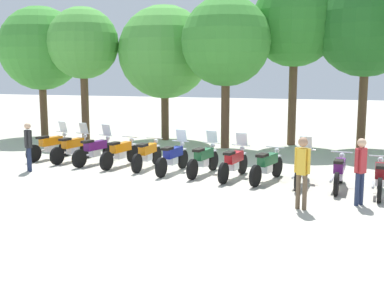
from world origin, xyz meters
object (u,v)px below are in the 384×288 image
(person_2, at_px, (360,166))
(tree_4, at_px, (295,24))
(person_1, at_px, (28,143))
(motorcycle_10, at_px, (339,171))
(motorcycle_7, at_px, (234,162))
(motorcycle_6, at_px, (204,159))
(tree_0, at_px, (41,49))
(person_0, at_px, (302,167))
(tree_1, at_px, (83,44))
(motorcycle_3, at_px, (120,152))
(motorcycle_5, at_px, (173,157))
(motorcycle_4, at_px, (147,154))
(motorcycle_0, at_px, (51,145))
(motorcycle_9, at_px, (302,168))
(motorcycle_8, at_px, (267,165))
(tree_3, at_px, (226,42))
(tree_5, at_px, (367,26))
(motorcycle_1, at_px, (73,147))
(tree_2, at_px, (164,52))
(motorcycle_11, at_px, (380,177))
(motorcycle_2, at_px, (95,150))

(person_2, relative_size, tree_4, 0.24)
(person_1, bearing_deg, motorcycle_10, -47.66)
(motorcycle_7, height_order, tree_4, tree_4)
(motorcycle_6, bearing_deg, tree_0, 68.30)
(person_0, xyz_separation_m, tree_1, (-10.54, 9.13, 3.46))
(person_0, relative_size, tree_0, 0.28)
(motorcycle_6, bearing_deg, person_0, -123.02)
(motorcycle_3, relative_size, motorcycle_5, 0.99)
(motorcycle_4, height_order, tree_4, tree_4)
(motorcycle_7, bearing_deg, motorcycle_4, 88.76)
(motorcycle_0, bearing_deg, motorcycle_5, -84.60)
(motorcycle_9, bearing_deg, motorcycle_8, 85.42)
(motorcycle_3, xyz_separation_m, person_1, (-2.59, -1.57, 0.44))
(tree_3, bearing_deg, motorcycle_6, -85.57)
(motorcycle_8, bearing_deg, tree_4, 16.45)
(person_0, bearing_deg, motorcycle_5, -108.26)
(motorcycle_5, relative_size, tree_4, 0.30)
(tree_0, height_order, tree_5, tree_5)
(motorcycle_5, height_order, motorcycle_9, same)
(motorcycle_5, distance_m, motorcycle_8, 3.16)
(motorcycle_4, bearing_deg, tree_5, -43.28)
(motorcycle_1, xyz_separation_m, tree_3, (4.79, 4.46, 3.96))
(tree_0, relative_size, tree_1, 1.03)
(tree_5, bearing_deg, motorcycle_5, -132.08)
(person_0, distance_m, person_2, 1.58)
(tree_1, distance_m, tree_4, 9.66)
(person_0, distance_m, tree_2, 12.65)
(motorcycle_3, relative_size, motorcycle_10, 0.99)
(motorcycle_0, bearing_deg, motorcycle_4, -82.28)
(motorcycle_10, distance_m, person_0, 2.60)
(motorcycle_6, height_order, tree_1, tree_1)
(motorcycle_0, xyz_separation_m, motorcycle_5, (5.20, -1.13, 0.00))
(motorcycle_3, xyz_separation_m, motorcycle_7, (4.17, -0.82, 0.01))
(person_0, bearing_deg, motorcycle_3, -101.68)
(tree_4, bearing_deg, motorcycle_1, -140.78)
(motorcycle_1, height_order, tree_4, tree_4)
(motorcycle_3, relative_size, tree_5, 0.30)
(motorcycle_11, bearing_deg, tree_1, 65.38)
(motorcycle_9, bearing_deg, motorcycle_11, -100.89)
(motorcycle_6, relative_size, motorcycle_11, 0.99)
(motorcycle_4, bearing_deg, person_2, -107.97)
(motorcycle_3, height_order, tree_5, tree_5)
(motorcycle_4, bearing_deg, tree_3, -13.58)
(motorcycle_2, relative_size, person_1, 1.32)
(motorcycle_9, xyz_separation_m, motorcycle_10, (1.04, -0.20, -0.01))
(motorcycle_1, relative_size, tree_3, 0.34)
(motorcycle_1, bearing_deg, motorcycle_6, -87.00)
(motorcycle_5, xyz_separation_m, motorcycle_6, (1.04, -0.02, 0.00))
(motorcycle_0, height_order, motorcycle_5, same)
(motorcycle_6, distance_m, tree_0, 12.32)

